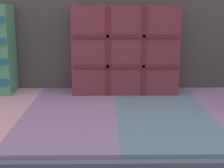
% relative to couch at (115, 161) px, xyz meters
% --- Properties ---
extents(couch, '(1.96, 0.88, 0.41)m').
position_rel_couch_xyz_m(couch, '(0.00, 0.00, 0.00)').
color(couch, gray).
rests_on(couch, ground_plane).
extents(sofa_backrest, '(1.92, 0.14, 0.49)m').
position_rel_couch_xyz_m(sofa_backrest, '(-0.00, 0.37, 0.45)').
color(sofa_backrest, '#474242').
rests_on(sofa_backrest, couch).
extents(throw_pillow_quilted, '(0.42, 0.14, 0.35)m').
position_rel_couch_xyz_m(throw_pillow_quilted, '(0.04, 0.23, 0.38)').
color(throw_pillow_quilted, brown).
rests_on(throw_pillow_quilted, couch).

